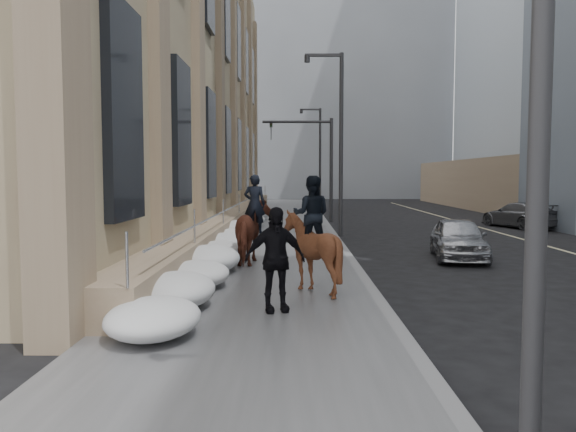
{
  "coord_description": "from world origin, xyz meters",
  "views": [
    {
      "loc": [
        0.84,
        -10.76,
        2.68
      ],
      "look_at": [
        0.69,
        2.88,
        1.7
      ],
      "focal_mm": 35.0,
      "sensor_mm": 36.0,
      "label": 1
    }
  ],
  "objects_px": {
    "mounted_horse_left": "(254,229)",
    "mounted_horse_right": "(311,245)",
    "car_grey": "(519,215)",
    "pedestrian": "(275,259)",
    "car_silver": "(458,238)"
  },
  "relations": [
    {
      "from": "mounted_horse_left",
      "to": "mounted_horse_right",
      "type": "distance_m",
      "value": 4.29
    },
    {
      "from": "mounted_horse_right",
      "to": "car_grey",
      "type": "distance_m",
      "value": 20.14
    },
    {
      "from": "pedestrian",
      "to": "car_silver",
      "type": "height_order",
      "value": "pedestrian"
    },
    {
      "from": "mounted_horse_right",
      "to": "car_silver",
      "type": "xyz_separation_m",
      "value": [
        4.92,
        5.73,
        -0.49
      ]
    },
    {
      "from": "mounted_horse_left",
      "to": "car_silver",
      "type": "height_order",
      "value": "mounted_horse_left"
    },
    {
      "from": "pedestrian",
      "to": "car_grey",
      "type": "bearing_deg",
      "value": 41.79
    },
    {
      "from": "mounted_horse_left",
      "to": "mounted_horse_right",
      "type": "height_order",
      "value": "mounted_horse_left"
    },
    {
      "from": "car_silver",
      "to": "mounted_horse_right",
      "type": "bearing_deg",
      "value": -121.75
    },
    {
      "from": "mounted_horse_left",
      "to": "pedestrian",
      "type": "bearing_deg",
      "value": 99.18
    },
    {
      "from": "mounted_horse_right",
      "to": "car_grey",
      "type": "xyz_separation_m",
      "value": [
        11.26,
        16.69,
        -0.5
      ]
    },
    {
      "from": "pedestrian",
      "to": "car_grey",
      "type": "height_order",
      "value": "pedestrian"
    },
    {
      "from": "car_silver",
      "to": "pedestrian",
      "type": "bearing_deg",
      "value": -117.9
    },
    {
      "from": "car_silver",
      "to": "car_grey",
      "type": "bearing_deg",
      "value": 68.87
    },
    {
      "from": "mounted_horse_left",
      "to": "car_grey",
      "type": "relative_size",
      "value": 0.57
    },
    {
      "from": "mounted_horse_right",
      "to": "car_silver",
      "type": "distance_m",
      "value": 7.56
    }
  ]
}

